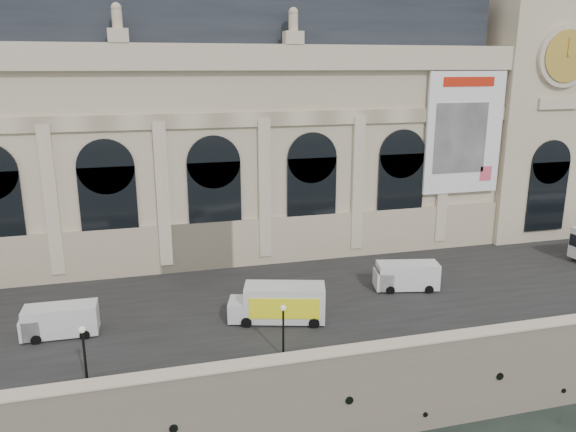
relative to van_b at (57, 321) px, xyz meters
name	(u,v)px	position (x,y,z in m)	size (l,w,h in m)	color
quay	(235,253)	(17.87, 24.67, -4.26)	(160.00, 70.00, 6.00)	#786D5D
street	(274,294)	(17.87, 3.67, -1.23)	(160.00, 24.00, 0.06)	#2D2D2D
parapet	(320,361)	(17.87, -9.73, -0.65)	(160.00, 1.40, 1.21)	#786D5D
museum	(184,125)	(11.89, 20.53, 12.46)	(69.00, 18.70, 29.10)	beige
clock_pavilion	(518,88)	(51.87, 17.59, 16.16)	(13.00, 14.72, 36.70)	beige
van_b	(57,321)	(0.00, 0.00, 0.00)	(5.61, 2.43, 2.48)	silver
van_c	(403,276)	(29.69, 1.63, 0.05)	(6.11, 3.35, 2.57)	silver
box_truck	(279,303)	(17.01, -1.86, 0.30)	(8.06, 4.47, 3.10)	silver
lamp_left	(85,357)	(2.71, -7.97, 0.86)	(0.43, 0.43, 4.26)	black
lamp_right	(283,332)	(15.84, -7.67, 0.75)	(0.41, 0.41, 4.06)	black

